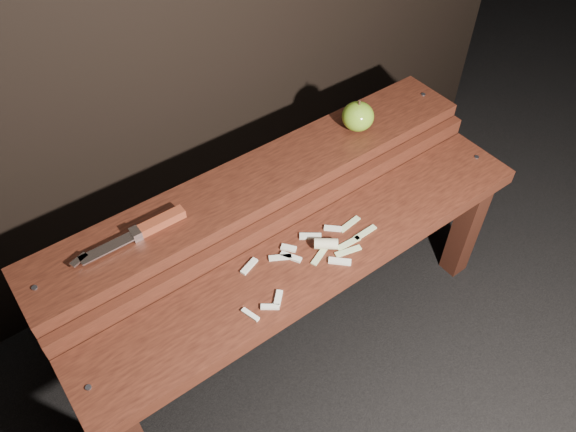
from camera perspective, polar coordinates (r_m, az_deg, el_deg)
ground at (r=1.68m, az=1.25°, el=-11.71°), size 60.00×60.00×0.00m
bench_front_tier at (r=1.36m, az=3.07°, el=-5.79°), size 1.20×0.20×0.42m
bench_rear_tier at (r=1.43m, az=-2.53°, el=1.53°), size 1.20×0.21×0.50m
apple at (r=1.50m, az=7.11°, el=10.01°), size 0.08×0.08×0.09m
knife at (r=1.27m, az=-14.03°, el=-1.19°), size 0.27×0.03×0.02m
apple_scraps at (r=1.30m, az=2.98°, el=-3.53°), size 0.39×0.15×0.03m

